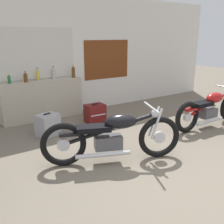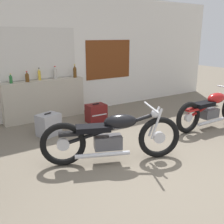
{
  "view_description": "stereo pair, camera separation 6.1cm",
  "coord_description": "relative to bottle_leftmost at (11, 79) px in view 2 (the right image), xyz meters",
  "views": [
    {
      "loc": [
        -2.44,
        -2.26,
        1.86
      ],
      "look_at": [
        -0.2,
        1.01,
        0.7
      ],
      "focal_mm": 42.0,
      "sensor_mm": 36.0,
      "label": 1
    },
    {
      "loc": [
        -2.39,
        -2.3,
        1.86
      ],
      "look_at": [
        -0.2,
        1.01,
        0.7
      ],
      "focal_mm": 42.0,
      "sensor_mm": 36.0,
      "label": 2
    }
  ],
  "objects": [
    {
      "name": "ground_plane",
      "position": [
        1.16,
        -3.37,
        -1.0
      ],
      "size": [
        24.0,
        24.0,
        0.0
      ],
      "primitive_type": "plane",
      "color": "#706656"
    },
    {
      "name": "wall_back",
      "position": [
        1.15,
        0.21,
        0.41
      ],
      "size": [
        10.0,
        0.07,
        2.8
      ],
      "color": "silver",
      "rests_on": "ground_plane"
    },
    {
      "name": "sill_counter",
      "position": [
        0.7,
        0.03,
        -0.54
      ],
      "size": [
        1.84,
        0.28,
        0.9
      ],
      "color": "#B7AD99",
      "rests_on": "ground_plane"
    },
    {
      "name": "bottle_leftmost",
      "position": [
        0.0,
        0.0,
        0.0
      ],
      "size": [
        0.06,
        0.06,
        0.21
      ],
      "color": "#23662D",
      "rests_on": "sill_counter"
    },
    {
      "name": "bottle_left_center",
      "position": [
        0.34,
        -0.01,
        0.01
      ],
      "size": [
        0.08,
        0.08,
        0.23
      ],
      "color": "#5B3814",
      "rests_on": "sill_counter"
    },
    {
      "name": "bottle_center",
      "position": [
        0.63,
        0.08,
        0.03
      ],
      "size": [
        0.06,
        0.06,
        0.28
      ],
      "color": "gold",
      "rests_on": "sill_counter"
    },
    {
      "name": "bottle_right_center",
      "position": [
        1.01,
        0.07,
        0.04
      ],
      "size": [
        0.08,
        0.08,
        0.29
      ],
      "color": "#B7B2A8",
      "rests_on": "sill_counter"
    },
    {
      "name": "bottle_rightmost",
      "position": [
        1.46,
        -0.02,
        0.05
      ],
      "size": [
        0.08,
        0.08,
        0.31
      ],
      "color": "#5B3814",
      "rests_on": "sill_counter"
    },
    {
      "name": "motorcycle_black",
      "position": [
        0.8,
        -2.61,
        -0.58
      ],
      "size": [
        2.01,
        0.99,
        0.84
      ],
      "color": "black",
      "rests_on": "ground_plane"
    },
    {
      "name": "motorcycle_red",
      "position": [
        3.43,
        -2.42,
        -0.61
      ],
      "size": [
        2.05,
        0.64,
        0.79
      ],
      "color": "black",
      "rests_on": "ground_plane"
    },
    {
      "name": "hard_case_silver",
      "position": [
        0.38,
        -1.01,
        -0.78
      ],
      "size": [
        0.49,
        0.43,
        0.45
      ],
      "color": "#9E9EA3",
      "rests_on": "ground_plane"
    },
    {
      "name": "hard_case_darkred",
      "position": [
        1.56,
        -0.82,
        -0.79
      ],
      "size": [
        0.43,
        0.33,
        0.43
      ],
      "color": "maroon",
      "rests_on": "ground_plane"
    }
  ]
}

